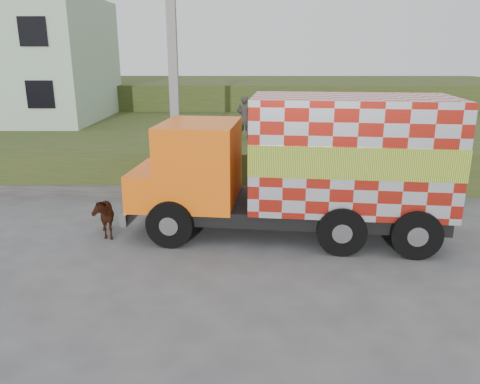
{
  "coord_description": "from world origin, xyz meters",
  "views": [
    {
      "loc": [
        1.41,
        -11.65,
        4.86
      ],
      "look_at": [
        1.29,
        0.23,
        1.3
      ],
      "focal_mm": 35.0,
      "sensor_mm": 36.0,
      "label": 1
    }
  ],
  "objects_px": {
    "utility_pole": "(174,76)",
    "pedestrian": "(244,117)",
    "cow": "(102,215)",
    "cargo_truck": "(305,165)"
  },
  "relations": [
    {
      "from": "utility_pole",
      "to": "pedestrian",
      "type": "distance_m",
      "value": 3.93
    },
    {
      "from": "utility_pole",
      "to": "cow",
      "type": "height_order",
      "value": "utility_pole"
    },
    {
      "from": "utility_pole",
      "to": "cow",
      "type": "distance_m",
      "value": 5.67
    },
    {
      "from": "cow",
      "to": "utility_pole",
      "type": "bearing_deg",
      "value": 48.06
    },
    {
      "from": "cargo_truck",
      "to": "cow",
      "type": "height_order",
      "value": "cargo_truck"
    },
    {
      "from": "cow",
      "to": "pedestrian",
      "type": "relative_size",
      "value": 0.8
    },
    {
      "from": "pedestrian",
      "to": "cow",
      "type": "bearing_deg",
      "value": 65.54
    },
    {
      "from": "cargo_truck",
      "to": "pedestrian",
      "type": "distance_m",
      "value": 6.85
    },
    {
      "from": "cargo_truck",
      "to": "cow",
      "type": "bearing_deg",
      "value": -172.21
    },
    {
      "from": "cargo_truck",
      "to": "cow",
      "type": "distance_m",
      "value": 5.71
    }
  ]
}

